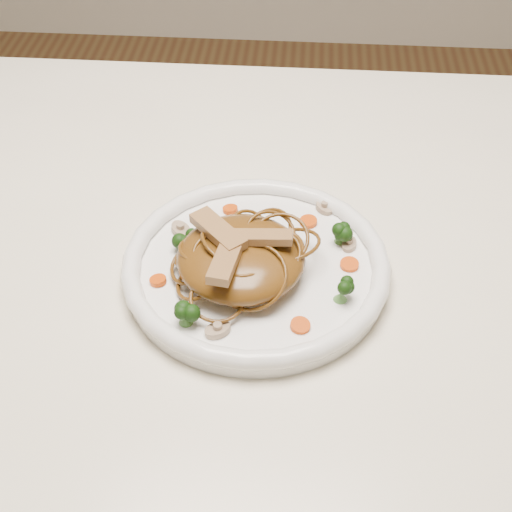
{
  "coord_description": "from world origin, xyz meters",
  "views": [
    {
      "loc": [
        0.09,
        -0.61,
        1.3
      ],
      "look_at": [
        0.04,
        -0.06,
        0.78
      ],
      "focal_mm": 51.71,
      "sensor_mm": 36.0,
      "label": 1
    }
  ],
  "objects": [
    {
      "name": "table",
      "position": [
        0.0,
        0.0,
        0.65
      ],
      "size": [
        1.2,
        0.8,
        0.75
      ],
      "color": "white",
      "rests_on": "ground"
    },
    {
      "name": "plate",
      "position": [
        0.04,
        -0.06,
        0.76
      ],
      "size": [
        0.32,
        0.32,
        0.02
      ],
      "primitive_type": "cylinder",
      "rotation": [
        0.0,
        0.0,
        -0.19
      ],
      "color": "white",
      "rests_on": "table"
    },
    {
      "name": "noodle_mound",
      "position": [
        0.03,
        -0.07,
        0.79
      ],
      "size": [
        0.17,
        0.17,
        0.04
      ],
      "primitive_type": "ellipsoid",
      "rotation": [
        0.0,
        0.0,
        -0.42
      ],
      "color": "#5E3A12",
      "rests_on": "plate"
    },
    {
      "name": "chicken_a",
      "position": [
        0.05,
        -0.06,
        0.81
      ],
      "size": [
        0.06,
        0.02,
        0.01
      ],
      "primitive_type": "cube",
      "rotation": [
        0.0,
        0.0,
        0.0
      ],
      "color": "#AA8650",
      "rests_on": "noodle_mound"
    },
    {
      "name": "chicken_b",
      "position": [
        0.01,
        -0.06,
        0.81
      ],
      "size": [
        0.06,
        0.07,
        0.01
      ],
      "primitive_type": "cube",
      "rotation": [
        0.0,
        0.0,
        2.3
      ],
      "color": "#AA8650",
      "rests_on": "noodle_mound"
    },
    {
      "name": "chicken_c",
      "position": [
        0.02,
        -0.1,
        0.81
      ],
      "size": [
        0.03,
        0.07,
        0.01
      ],
      "primitive_type": "cube",
      "rotation": [
        0.0,
        0.0,
        4.56
      ],
      "color": "#AA8650",
      "rests_on": "noodle_mound"
    },
    {
      "name": "broccoli_0",
      "position": [
        0.13,
        -0.01,
        0.78
      ],
      "size": [
        0.03,
        0.03,
        0.03
      ],
      "primitive_type": null,
      "rotation": [
        0.0,
        0.0,
        0.4
      ],
      "color": "#11340A",
      "rests_on": "plate"
    },
    {
      "name": "broccoli_1",
      "position": [
        -0.03,
        -0.04,
        0.78
      ],
      "size": [
        0.03,
        0.03,
        0.03
      ],
      "primitive_type": null,
      "rotation": [
        0.0,
        0.0,
        -0.14
      ],
      "color": "#11340A",
      "rests_on": "plate"
    },
    {
      "name": "broccoli_2",
      "position": [
        -0.02,
        -0.14,
        0.78
      ],
      "size": [
        0.03,
        0.03,
        0.03
      ],
      "primitive_type": null,
      "rotation": [
        0.0,
        0.0,
        0.09
      ],
      "color": "#11340A",
      "rests_on": "plate"
    },
    {
      "name": "broccoli_3",
      "position": [
        0.13,
        -0.1,
        0.78
      ],
      "size": [
        0.04,
        0.04,
        0.03
      ],
      "primitive_type": null,
      "rotation": [
        0.0,
        0.0,
        -0.39
      ],
      "color": "#11340A",
      "rests_on": "plate"
    },
    {
      "name": "carrot_0",
      "position": [
        0.1,
        0.02,
        0.77
      ],
      "size": [
        0.02,
        0.02,
        0.0
      ],
      "primitive_type": "cylinder",
      "rotation": [
        0.0,
        0.0,
        -0.29
      ],
      "color": "#E75308",
      "rests_on": "plate"
    },
    {
      "name": "carrot_1",
      "position": [
        -0.05,
        -0.09,
        0.77
      ],
      "size": [
        0.02,
        0.02,
        0.0
      ],
      "primitive_type": "cylinder",
      "rotation": [
        0.0,
        0.0,
        -0.32
      ],
      "color": "#E75308",
      "rests_on": "plate"
    },
    {
      "name": "carrot_2",
      "position": [
        0.14,
        -0.05,
        0.77
      ],
      "size": [
        0.02,
        0.02,
        0.0
      ],
      "primitive_type": "cylinder",
      "rotation": [
        0.0,
        0.0,
        -0.03
      ],
      "color": "#E75308",
      "rests_on": "plate"
    },
    {
      "name": "carrot_3",
      "position": [
        0.01,
        0.03,
        0.77
      ],
      "size": [
        0.02,
        0.02,
        0.0
      ],
      "primitive_type": "cylinder",
      "rotation": [
        0.0,
        0.0,
        0.39
      ],
      "color": "#E75308",
      "rests_on": "plate"
    },
    {
      "name": "carrot_4",
      "position": [
        0.09,
        -0.14,
        0.77
      ],
      "size": [
        0.02,
        0.02,
        0.0
      ],
      "primitive_type": "cylinder",
      "rotation": [
        0.0,
        0.0,
        -0.08
      ],
      "color": "#E75308",
      "rests_on": "plate"
    },
    {
      "name": "mushroom_0",
      "position": [
        0.01,
        -0.15,
        0.77
      ],
      "size": [
        0.04,
        0.04,
        0.01
      ],
      "primitive_type": "cylinder",
      "rotation": [
        0.0,
        0.0,
        0.62
      ],
      "color": "#C2AA91",
      "rests_on": "plate"
    },
    {
      "name": "mushroom_1",
      "position": [
        0.14,
        -0.02,
        0.77
      ],
      "size": [
        0.03,
        0.03,
        0.01
      ],
      "primitive_type": "cylinder",
      "rotation": [
        0.0,
        0.0,
        1.28
      ],
      "color": "#C2AA91",
      "rests_on": "plate"
    },
    {
      "name": "mushroom_2",
      "position": [
        -0.04,
        -0.01,
        0.77
      ],
      "size": [
        0.04,
        0.04,
        0.01
      ],
      "primitive_type": "cylinder",
      "rotation": [
        0.0,
        0.0,
        -0.93
      ],
      "color": "#C2AA91",
      "rests_on": "plate"
    },
    {
      "name": "mushroom_3",
      "position": [
        0.11,
        0.04,
        0.77
      ],
      "size": [
        0.03,
        0.03,
        0.01
      ],
      "primitive_type": "cylinder",
      "rotation": [
        0.0,
        0.0,
        2.23
      ],
      "color": "#C2AA91",
      "rests_on": "plate"
    }
  ]
}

